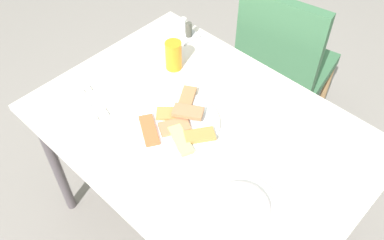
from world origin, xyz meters
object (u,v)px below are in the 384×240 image
object	(u,v)px
dining_table	(202,140)
spoon	(96,100)
fork	(89,105)
paper_napkin	(93,104)
dining_chair	(282,61)
salad_plate_greens	(242,206)
soda_can	(174,55)
pide_platter	(178,123)
condiment_caddy	(186,32)

from	to	relation	value
dining_table	spoon	xyz separation A→B (m)	(-0.37, -0.18, 0.08)
fork	paper_napkin	bearing A→B (deg)	108.42
dining_chair	fork	size ratio (longest dim) A/B	5.05
salad_plate_greens	spoon	world-z (taller)	salad_plate_greens
dining_table	fork	world-z (taller)	fork
soda_can	paper_napkin	world-z (taller)	soda_can
dining_table	pide_platter	distance (m)	0.12
pide_platter	soda_can	distance (m)	0.31
dining_table	fork	size ratio (longest dim) A/B	6.61
dining_chair	paper_napkin	distance (m)	0.97
salad_plate_greens	paper_napkin	xyz separation A→B (m)	(-0.68, -0.04, -0.02)
dining_chair	pide_platter	bearing A→B (deg)	-85.70
soda_can	paper_napkin	size ratio (longest dim) A/B	1.04
dining_table	salad_plate_greens	bearing A→B (deg)	-27.13
fork	pide_platter	bearing A→B (deg)	47.02
dining_chair	pide_platter	size ratio (longest dim) A/B	2.81
soda_can	paper_napkin	distance (m)	0.37
dining_chair	fork	world-z (taller)	dining_chair
soda_can	fork	distance (m)	0.38
dining_chair	fork	xyz separation A→B (m)	(-0.25, -0.94, 0.22)
pide_platter	condiment_caddy	size ratio (longest dim) A/B	3.20
pide_platter	condiment_caddy	distance (m)	0.51
spoon	paper_napkin	bearing A→B (deg)	-76.77
salad_plate_greens	dining_chair	bearing A→B (deg)	116.49
dining_table	salad_plate_greens	size ratio (longest dim) A/B	4.95
pide_platter	paper_napkin	bearing A→B (deg)	-154.09
condiment_caddy	spoon	bearing A→B (deg)	-86.33
soda_can	spoon	world-z (taller)	soda_can
dining_table	condiment_caddy	bearing A→B (deg)	140.37
pide_platter	salad_plate_greens	world-z (taller)	salad_plate_greens
dining_table	salad_plate_greens	distance (m)	0.36
pide_platter	fork	distance (m)	0.35
pide_platter	dining_chair	bearing A→B (deg)	94.30
paper_napkin	spoon	distance (m)	0.02
pide_platter	condiment_caddy	bearing A→B (deg)	131.01
salad_plate_greens	condiment_caddy	size ratio (longest dim) A/B	2.39
fork	spoon	xyz separation A→B (m)	(0.00, 0.04, 0.00)
soda_can	spoon	bearing A→B (deg)	-102.06
fork	condiment_caddy	bearing A→B (deg)	111.85
salad_plate_greens	spoon	distance (m)	0.68
salad_plate_greens	fork	size ratio (longest dim) A/B	1.34
dining_table	paper_napkin	xyz separation A→B (m)	(-0.37, -0.20, 0.08)
dining_chair	spoon	world-z (taller)	dining_chair
pide_platter	spoon	bearing A→B (deg)	-156.91
soda_can	fork	xyz separation A→B (m)	(-0.07, -0.37, -0.06)
paper_napkin	condiment_caddy	bearing A→B (deg)	93.54
dining_table	pide_platter	world-z (taller)	pide_platter
salad_plate_greens	fork	bearing A→B (deg)	-175.23
paper_napkin	condiment_caddy	distance (m)	0.54
salad_plate_greens	soda_can	distance (m)	0.69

